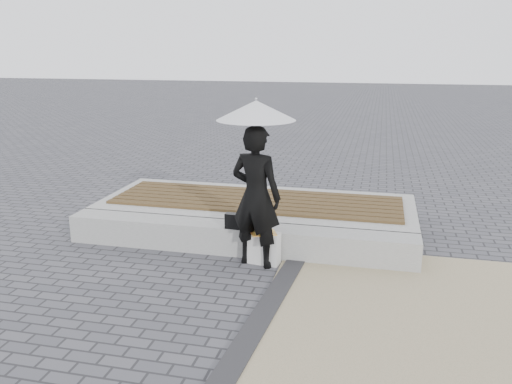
% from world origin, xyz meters
% --- Properties ---
extents(ground, '(80.00, 80.00, 0.00)m').
position_xyz_m(ground, '(0.00, 0.00, 0.00)').
color(ground, '#4B4B50').
rests_on(ground, ground).
extents(edging_band, '(0.61, 5.20, 0.04)m').
position_xyz_m(edging_band, '(0.75, -0.50, 0.02)').
color(edging_band, '#2A2A2C').
rests_on(edging_band, ground).
extents(seating_ledge, '(5.00, 0.45, 0.40)m').
position_xyz_m(seating_ledge, '(0.00, 1.60, 0.20)').
color(seating_ledge, '#A9AAA5').
rests_on(seating_ledge, ground).
extents(timber_platform, '(5.00, 2.00, 0.40)m').
position_xyz_m(timber_platform, '(0.00, 2.80, 0.20)').
color(timber_platform, '#ABABA6').
rests_on(timber_platform, ground).
extents(timber_decking, '(4.60, 1.40, 0.04)m').
position_xyz_m(timber_decking, '(0.00, 2.80, 0.42)').
color(timber_decking, brown).
rests_on(timber_decking, timber_platform).
extents(woman, '(0.77, 0.60, 1.88)m').
position_xyz_m(woman, '(0.37, 1.22, 0.94)').
color(woman, black).
rests_on(woman, ground).
extents(parasol, '(1.00, 1.00, 1.28)m').
position_xyz_m(parasol, '(0.37, 1.22, 2.05)').
color(parasol, silver).
rests_on(parasol, ground).
extents(handbag, '(0.31, 0.12, 0.21)m').
position_xyz_m(handbag, '(0.04, 1.44, 0.51)').
color(handbag, black).
rests_on(handbag, seating_ledge).
extents(canvas_tote, '(0.44, 0.24, 0.44)m').
position_xyz_m(canvas_tote, '(0.47, 1.26, 0.22)').
color(canvas_tote, silver).
rests_on(canvas_tote, ground).
extents(magazine, '(0.40, 0.35, 0.01)m').
position_xyz_m(magazine, '(0.47, 1.21, 0.45)').
color(magazine, '#D6513A').
rests_on(magazine, canvas_tote).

